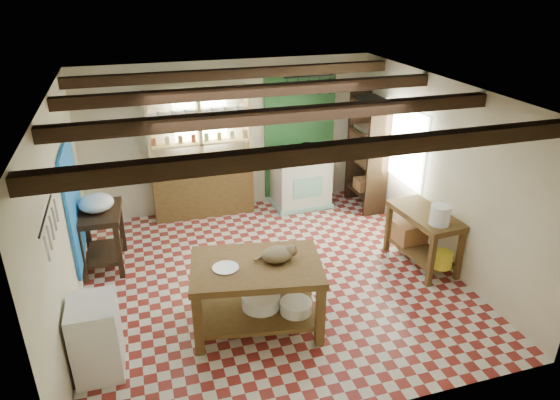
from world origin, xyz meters
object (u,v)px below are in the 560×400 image
object	(u,v)px
stove	(301,181)
cat	(277,254)
work_table	(257,295)
white_cabinet	(96,338)
right_counter	(422,239)
prep_table	(102,239)

from	to	relation	value
stove	cat	xyz separation A→B (m)	(-1.36, -3.06, 0.45)
cat	work_table	bearing A→B (deg)	-178.69
white_cabinet	right_counter	world-z (taller)	white_cabinet
prep_table	right_counter	xyz separation A→B (m)	(4.38, -1.28, -0.03)
work_table	cat	xyz separation A→B (m)	(0.25, 0.00, 0.51)
stove	prep_table	world-z (taller)	stove
stove	right_counter	xyz separation A→B (m)	(1.00, -2.42, -0.06)
right_counter	prep_table	bearing A→B (deg)	159.37
white_cabinet	cat	size ratio (longest dim) A/B	2.27
cat	prep_table	bearing A→B (deg)	136.64
right_counter	stove	bearing A→B (deg)	108.16
prep_table	right_counter	size ratio (longest dim) A/B	0.77
stove	prep_table	distance (m)	3.57
cat	stove	bearing A→B (deg)	66.35
prep_table	white_cabinet	xyz separation A→B (m)	(-0.02, -2.18, -0.01)
stove	right_counter	world-z (taller)	stove
right_counter	cat	size ratio (longest dim) A/B	3.05
work_table	stove	xyz separation A→B (m)	(1.61, 3.07, 0.05)
prep_table	right_counter	distance (m)	4.56
work_table	prep_table	size ratio (longest dim) A/B	1.69
work_table	cat	world-z (taller)	cat
cat	right_counter	bearing A→B (deg)	15.55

